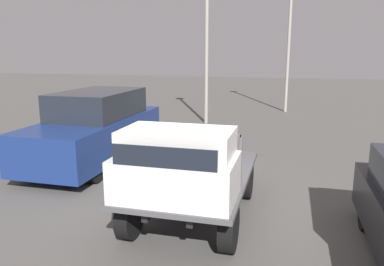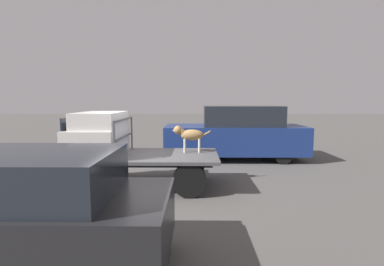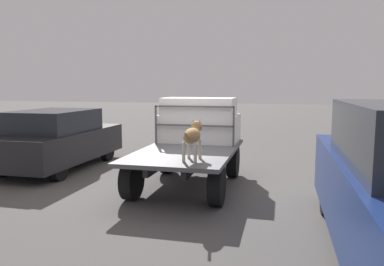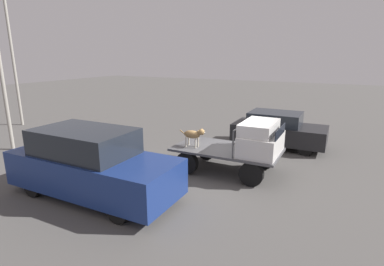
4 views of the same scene
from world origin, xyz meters
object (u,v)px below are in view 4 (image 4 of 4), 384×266
Objects in this scene: flatbed_truck at (227,155)px; parked_sedan at (278,130)px; dog at (194,134)px; parked_pickup_far at (91,164)px.

parked_sedan is at bearing 75.40° from flatbed_truck.
parked_pickup_far is at bearing -99.76° from dog.
flatbed_truck is 0.92× the size of parked_sedan.
parked_sedan is 8.51m from parked_pickup_far.
dog is 4.82m from parked_sedan.
parked_pickup_far is (-1.73, -3.29, -0.33)m from dog.
flatbed_truck is at bearing 36.77° from dog.
dog is at bearing 60.85° from parked_pickup_far.
parked_pickup_far is (-2.85, -3.67, 0.38)m from flatbed_truck.
parked_sedan is (2.14, 4.29, -0.52)m from dog.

